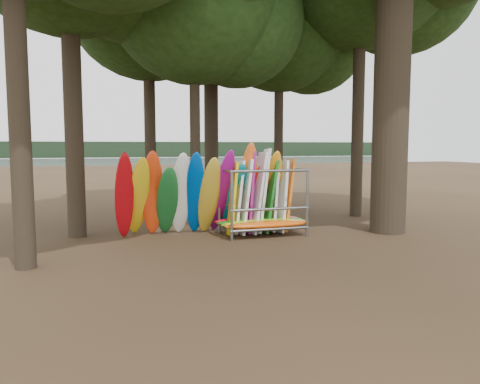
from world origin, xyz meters
name	(u,v)px	position (x,y,z in m)	size (l,w,h in m)	color
ground	(259,241)	(0.00, 0.00, 0.00)	(120.00, 120.00, 0.00)	#47331E
lake	(124,165)	(0.00, 60.00, 0.00)	(160.00, 160.00, 0.00)	gray
far_shore	(110,150)	(0.00, 110.00, 2.00)	(160.00, 4.00, 4.00)	black
oak_3	(279,19)	(3.34, 6.61, 8.62)	(7.48, 7.48, 11.88)	black
kayak_row	(202,194)	(-1.45, 1.65, 1.34)	(5.74, 2.12, 3.21)	#B60910
storage_rack	(262,204)	(0.47, 1.05, 1.04)	(3.09, 1.59, 2.88)	slate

